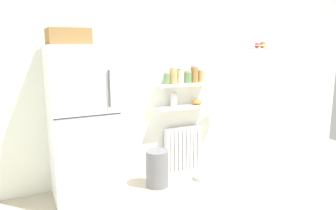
{
  "coord_description": "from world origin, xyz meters",
  "views": [
    {
      "loc": [
        -1.89,
        -1.99,
        1.83
      ],
      "look_at": [
        -0.14,
        1.6,
        1.05
      ],
      "focal_mm": 34.25,
      "sensor_mm": 36.0,
      "label": 1
    }
  ],
  "objects_px": {
    "storage_jar_3": "(188,77)",
    "vase": "(174,100)",
    "storage_jar_1": "(174,76)",
    "refrigerator": "(82,121)",
    "storage_jar_2": "(181,76)",
    "hanging_fruit_basket": "(260,46)",
    "storage_jar_0": "(166,78)",
    "storage_jar_5": "(201,76)",
    "shelf_bowl": "(197,102)",
    "pet_food_bowl": "(201,178)",
    "trash_bin": "(157,168)",
    "radiator": "(182,148)",
    "storage_jar_4": "(194,74)"
  },
  "relations": [
    {
      "from": "storage_jar_3",
      "to": "vase",
      "type": "xyz_separation_m",
      "value": [
        -0.22,
        0.0,
        -0.3
      ]
    },
    {
      "from": "storage_jar_1",
      "to": "storage_jar_3",
      "type": "relative_size",
      "value": 1.31
    },
    {
      "from": "refrigerator",
      "to": "storage_jar_2",
      "type": "height_order",
      "value": "refrigerator"
    },
    {
      "from": "refrigerator",
      "to": "hanging_fruit_basket",
      "type": "height_order",
      "value": "refrigerator"
    },
    {
      "from": "refrigerator",
      "to": "storage_jar_2",
      "type": "relative_size",
      "value": 9.59
    },
    {
      "from": "storage_jar_0",
      "to": "storage_jar_5",
      "type": "bearing_deg",
      "value": 0.0
    },
    {
      "from": "refrigerator",
      "to": "shelf_bowl",
      "type": "height_order",
      "value": "refrigerator"
    },
    {
      "from": "hanging_fruit_basket",
      "to": "pet_food_bowl",
      "type": "bearing_deg",
      "value": 175.45
    },
    {
      "from": "storage_jar_5",
      "to": "trash_bin",
      "type": "distance_m",
      "value": 1.44
    },
    {
      "from": "storage_jar_0",
      "to": "storage_jar_2",
      "type": "bearing_deg",
      "value": 0.0
    },
    {
      "from": "storage_jar_2",
      "to": "shelf_bowl",
      "type": "distance_m",
      "value": 0.47
    },
    {
      "from": "storage_jar_3",
      "to": "hanging_fruit_basket",
      "type": "height_order",
      "value": "hanging_fruit_basket"
    },
    {
      "from": "radiator",
      "to": "storage_jar_0",
      "type": "bearing_deg",
      "value": -173.77
    },
    {
      "from": "storage_jar_4",
      "to": "shelf_bowl",
      "type": "relative_size",
      "value": 1.52
    },
    {
      "from": "pet_food_bowl",
      "to": "radiator",
      "type": "bearing_deg",
      "value": 97.44
    },
    {
      "from": "refrigerator",
      "to": "trash_bin",
      "type": "xyz_separation_m",
      "value": [
        0.9,
        -0.09,
        -0.71
      ]
    },
    {
      "from": "radiator",
      "to": "pet_food_bowl",
      "type": "xyz_separation_m",
      "value": [
        0.06,
        -0.44,
        -0.29
      ]
    },
    {
      "from": "hanging_fruit_basket",
      "to": "storage_jar_3",
      "type": "bearing_deg",
      "value": 150.48
    },
    {
      "from": "storage_jar_1",
      "to": "hanging_fruit_basket",
      "type": "relative_size",
      "value": 0.68
    },
    {
      "from": "radiator",
      "to": "storage_jar_4",
      "type": "bearing_deg",
      "value": -10.31
    },
    {
      "from": "trash_bin",
      "to": "storage_jar_2",
      "type": "bearing_deg",
      "value": 32.5
    },
    {
      "from": "storage_jar_5",
      "to": "shelf_bowl",
      "type": "height_order",
      "value": "storage_jar_5"
    },
    {
      "from": "storage_jar_0",
      "to": "hanging_fruit_basket",
      "type": "relative_size",
      "value": 0.5
    },
    {
      "from": "storage_jar_2",
      "to": "shelf_bowl",
      "type": "xyz_separation_m",
      "value": [
        0.27,
        0.0,
        -0.39
      ]
    },
    {
      "from": "shelf_bowl",
      "to": "trash_bin",
      "type": "height_order",
      "value": "shelf_bowl"
    },
    {
      "from": "refrigerator",
      "to": "vase",
      "type": "xyz_separation_m",
      "value": [
        1.3,
        0.23,
        0.11
      ]
    },
    {
      "from": "radiator",
      "to": "vase",
      "type": "relative_size",
      "value": 3.12
    },
    {
      "from": "storage_jar_1",
      "to": "shelf_bowl",
      "type": "relative_size",
      "value": 1.44
    },
    {
      "from": "pet_food_bowl",
      "to": "hanging_fruit_basket",
      "type": "xyz_separation_m",
      "value": [
        0.84,
        -0.07,
        1.76
      ]
    },
    {
      "from": "storage_jar_2",
      "to": "hanging_fruit_basket",
      "type": "relative_size",
      "value": 0.63
    },
    {
      "from": "refrigerator",
      "to": "storage_jar_3",
      "type": "xyz_separation_m",
      "value": [
        1.52,
        0.23,
        0.41
      ]
    },
    {
      "from": "refrigerator",
      "to": "storage_jar_1",
      "type": "distance_m",
      "value": 1.39
    },
    {
      "from": "hanging_fruit_basket",
      "to": "storage_jar_0",
      "type": "bearing_deg",
      "value": 157.87
    },
    {
      "from": "storage_jar_2",
      "to": "hanging_fruit_basket",
      "type": "bearing_deg",
      "value": -26.6
    },
    {
      "from": "pet_food_bowl",
      "to": "vase",
      "type": "bearing_deg",
      "value": 118.2
    },
    {
      "from": "refrigerator",
      "to": "hanging_fruit_basket",
      "type": "distance_m",
      "value": 2.52
    },
    {
      "from": "storage_jar_2",
      "to": "storage_jar_4",
      "type": "xyz_separation_m",
      "value": [
        0.22,
        0.0,
        0.01
      ]
    },
    {
      "from": "storage_jar_2",
      "to": "pet_food_bowl",
      "type": "height_order",
      "value": "storage_jar_2"
    },
    {
      "from": "storage_jar_3",
      "to": "storage_jar_0",
      "type": "bearing_deg",
      "value": -180.0
    },
    {
      "from": "vase",
      "to": "hanging_fruit_basket",
      "type": "height_order",
      "value": "hanging_fruit_basket"
    },
    {
      "from": "storage_jar_1",
      "to": "trash_bin",
      "type": "bearing_deg",
      "value": -140.85
    },
    {
      "from": "storage_jar_5",
      "to": "refrigerator",
      "type": "bearing_deg",
      "value": -172.42
    },
    {
      "from": "trash_bin",
      "to": "pet_food_bowl",
      "type": "height_order",
      "value": "trash_bin"
    },
    {
      "from": "storage_jar_0",
      "to": "storage_jar_5",
      "type": "relative_size",
      "value": 0.95
    },
    {
      "from": "pet_food_bowl",
      "to": "hanging_fruit_basket",
      "type": "distance_m",
      "value": 1.95
    },
    {
      "from": "storage_jar_5",
      "to": "hanging_fruit_basket",
      "type": "bearing_deg",
      "value": -37.48
    },
    {
      "from": "storage_jar_2",
      "to": "shelf_bowl",
      "type": "relative_size",
      "value": 1.33
    },
    {
      "from": "shelf_bowl",
      "to": "hanging_fruit_basket",
      "type": "relative_size",
      "value": 0.47
    },
    {
      "from": "storage_jar_1",
      "to": "hanging_fruit_basket",
      "type": "bearing_deg",
      "value": -24.17
    },
    {
      "from": "storage_jar_1",
      "to": "storage_jar_3",
      "type": "distance_m",
      "value": 0.22
    }
  ]
}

